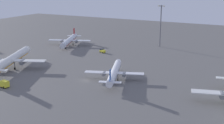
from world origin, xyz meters
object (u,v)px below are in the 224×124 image
(airplane_far_stand, at_px, (114,72))
(maintenance_van, at_px, (102,51))
(catering_truck, at_px, (3,84))
(airplane_terminal_side, at_px, (11,60))
(apron_light_central, at_px, (161,23))
(airplane_near_gate, at_px, (69,40))

(airplane_far_stand, relative_size, maintenance_van, 7.43)
(maintenance_van, bearing_deg, catering_truck, -160.27)
(airplane_terminal_side, distance_m, apron_light_central, 100.26)
(airplane_near_gate, height_order, apron_light_central, apron_light_central)
(airplane_far_stand, height_order, catering_truck, airplane_far_stand)
(catering_truck, bearing_deg, apron_light_central, -9.96)
(apron_light_central, bearing_deg, maintenance_van, -128.65)
(catering_truck, relative_size, maintenance_van, 1.29)
(airplane_terminal_side, distance_m, maintenance_van, 57.76)
(catering_truck, height_order, apron_light_central, apron_light_central)
(airplane_far_stand, xyz_separation_m, airplane_near_gate, (-61.31, 51.28, 0.29))
(airplane_terminal_side, xyz_separation_m, airplane_far_stand, (55.61, 8.57, -1.13))
(catering_truck, relative_size, apron_light_central, 0.21)
(airplane_terminal_side, xyz_separation_m, catering_truck, (18.10, -22.59, -2.97))
(maintenance_van, bearing_deg, airplane_near_gate, 100.65)
(airplane_near_gate, bearing_deg, maintenance_van, 143.74)
(airplane_terminal_side, relative_size, catering_truck, 7.56)
(airplane_terminal_side, distance_m, airplane_far_stand, 56.27)
(airplane_far_stand, bearing_deg, catering_truck, -160.36)
(airplane_near_gate, distance_m, catering_truck, 85.84)
(airplane_near_gate, bearing_deg, apron_light_central, -178.04)
(airplane_far_stand, distance_m, maintenance_van, 53.00)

